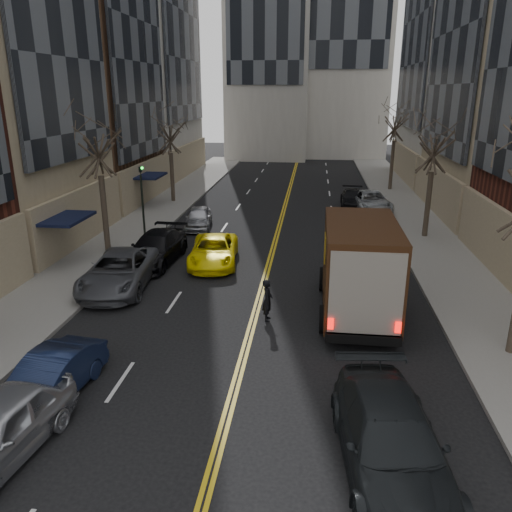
{
  "coord_description": "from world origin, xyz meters",
  "views": [
    {
      "loc": [
        2.1,
        -4.58,
        8.38
      ],
      "look_at": [
        -0.04,
        13.87,
        2.2
      ],
      "focal_mm": 35.0,
      "sensor_mm": 36.0,
      "label": 1
    }
  ],
  "objects": [
    {
      "name": "ups_truck",
      "position": [
        3.93,
        13.81,
        1.91
      ],
      "size": [
        2.89,
        6.95,
        3.79
      ],
      "rotation": [
        0.0,
        0.0,
        -0.01
      ],
      "color": "black",
      "rests_on": "ground"
    },
    {
      "name": "sidewalk_left",
      "position": [
        -9.0,
        27.0,
        0.07
      ],
      "size": [
        4.0,
        66.0,
        0.15
      ],
      "primitive_type": "cube",
      "color": "slate",
      "rests_on": "ground"
    },
    {
      "name": "parked_lf_b",
      "position": [
        -5.1,
        6.92,
        0.67
      ],
      "size": [
        1.89,
        4.2,
        1.34
      ],
      "primitive_type": "imported",
      "rotation": [
        0.0,
        0.0,
        -0.12
      ],
      "color": "#101933",
      "rests_on": "ground"
    },
    {
      "name": "parked_lf_c",
      "position": [
        -6.3,
        15.3,
        0.79
      ],
      "size": [
        3.03,
        5.84,
        1.57
      ],
      "primitive_type": "imported",
      "rotation": [
        0.0,
        0.0,
        0.08
      ],
      "color": "#4D4E54",
      "rests_on": "ground"
    },
    {
      "name": "parked_lf_d",
      "position": [
        -5.74,
        18.83,
        0.77
      ],
      "size": [
        2.45,
        5.4,
        1.53
      ],
      "primitive_type": "imported",
      "rotation": [
        0.0,
        0.0,
        -0.06
      ],
      "color": "black",
      "rests_on": "ground"
    },
    {
      "name": "traffic_signal",
      "position": [
        -7.39,
        22.0,
        2.82
      ],
      "size": [
        0.29,
        0.26,
        4.7
      ],
      "color": "black",
      "rests_on": "sidewalk_left"
    },
    {
      "name": "tree_rt_mid",
      "position": [
        8.8,
        25.0,
        6.17
      ],
      "size": [
        3.2,
        3.2,
        8.32
      ],
      "color": "#382D23",
      "rests_on": "sidewalk_right"
    },
    {
      "name": "parked_lf_e",
      "position": [
        -5.1,
        25.69,
        0.67
      ],
      "size": [
        2.08,
        4.11,
        1.34
      ],
      "primitive_type": "imported",
      "rotation": [
        0.0,
        0.0,
        0.13
      ],
      "color": "#B0B1B8",
      "rests_on": "ground"
    },
    {
      "name": "parked_rt_c",
      "position": [
        5.1,
        32.89,
        0.65
      ],
      "size": [
        1.96,
        4.55,
        1.31
      ],
      "primitive_type": "imported",
      "rotation": [
        0.0,
        0.0,
        -0.03
      ],
      "color": "black",
      "rests_on": "ground"
    },
    {
      "name": "tree_lf_far",
      "position": [
        -8.8,
        33.0,
        6.02
      ],
      "size": [
        3.2,
        3.2,
        8.12
      ],
      "color": "#382D23",
      "rests_on": "sidewalk_left"
    },
    {
      "name": "parked_rt_a",
      "position": [
        6.3,
        26.57,
        0.68
      ],
      "size": [
        1.71,
        4.23,
        1.36
      ],
      "primitive_type": "imported",
      "rotation": [
        0.0,
        0.0,
        -0.06
      ],
      "color": "#4B4E53",
      "rests_on": "ground"
    },
    {
      "name": "sidewalk_right",
      "position": [
        9.0,
        27.0,
        0.07
      ],
      "size": [
        4.0,
        66.0,
        0.15
      ],
      "primitive_type": "cube",
      "color": "slate",
      "rests_on": "ground"
    },
    {
      "name": "parked_rt_b",
      "position": [
        6.3,
        31.7,
        0.73
      ],
      "size": [
        3.02,
        5.48,
        1.45
      ],
      "primitive_type": "imported",
      "rotation": [
        0.0,
        0.0,
        0.12
      ],
      "color": "#A9ADB1",
      "rests_on": "ground"
    },
    {
      "name": "observer_sedan",
      "position": [
        4.06,
        5.14,
        0.81
      ],
      "size": [
        2.77,
        5.74,
        1.61
      ],
      "rotation": [
        0.0,
        0.0,
        0.09
      ],
      "color": "black",
      "rests_on": "ground"
    },
    {
      "name": "pedestrian",
      "position": [
        0.53,
        12.76,
        0.82
      ],
      "size": [
        0.42,
        0.62,
        1.65
      ],
      "primitive_type": "imported",
      "rotation": [
        0.0,
        0.0,
        1.62
      ],
      "color": "black",
      "rests_on": "ground"
    },
    {
      "name": "tree_rt_far",
      "position": [
        8.8,
        40.0,
        6.74
      ],
      "size": [
        3.2,
        3.2,
        9.11
      ],
      "color": "#382D23",
      "rests_on": "sidewalk_right"
    },
    {
      "name": "tree_lf_mid",
      "position": [
        -8.8,
        20.0,
        6.6
      ],
      "size": [
        3.2,
        3.2,
        8.91
      ],
      "color": "#382D23",
      "rests_on": "sidewalk_left"
    },
    {
      "name": "taxi",
      "position": [
        -2.79,
        18.99,
        0.69
      ],
      "size": [
        2.79,
        5.16,
        1.37
      ],
      "primitive_type": "imported",
      "rotation": [
        0.0,
        0.0,
        0.11
      ],
      "color": "#FFEA0A",
      "rests_on": "ground"
    }
  ]
}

